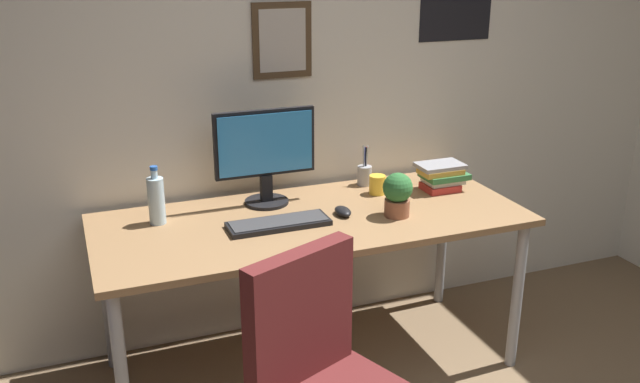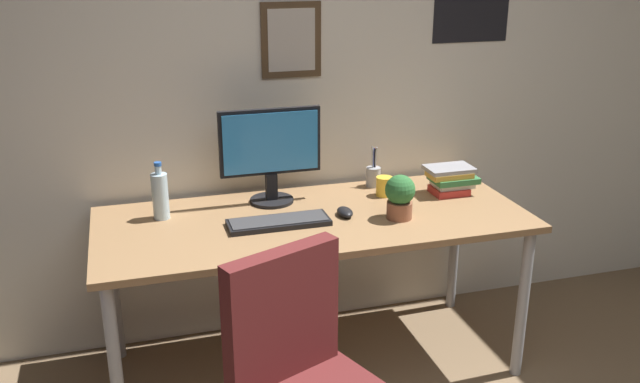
{
  "view_description": "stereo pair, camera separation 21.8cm",
  "coord_description": "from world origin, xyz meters",
  "px_view_note": "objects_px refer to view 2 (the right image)",
  "views": [
    {
      "loc": [
        -1.09,
        -0.91,
        1.85
      ],
      "look_at": [
        -0.13,
        1.58,
        0.9
      ],
      "focal_mm": 38.49,
      "sensor_mm": 36.0,
      "label": 1
    },
    {
      "loc": [
        -0.88,
        -0.98,
        1.85
      ],
      "look_at": [
        -0.13,
        1.58,
        0.9
      ],
      "focal_mm": 38.49,
      "sensor_mm": 36.0,
      "label": 2
    }
  ],
  "objects_px": {
    "monitor": "(270,152)",
    "computer_mouse": "(345,212)",
    "potted_plant": "(400,195)",
    "pen_cup": "(373,175)",
    "water_bottle": "(160,195)",
    "office_chair": "(305,383)",
    "book_stack_left": "(451,179)",
    "keyboard": "(279,222)",
    "coffee_mug_near": "(385,186)"
  },
  "relations": [
    {
      "from": "monitor",
      "to": "potted_plant",
      "type": "relative_size",
      "value": 2.36
    },
    {
      "from": "office_chair",
      "to": "keyboard",
      "type": "xyz_separation_m",
      "value": [
        0.1,
        0.8,
        0.23
      ]
    },
    {
      "from": "monitor",
      "to": "book_stack_left",
      "type": "height_order",
      "value": "monitor"
    },
    {
      "from": "pen_cup",
      "to": "book_stack_left",
      "type": "relative_size",
      "value": 0.85
    },
    {
      "from": "monitor",
      "to": "computer_mouse",
      "type": "distance_m",
      "value": 0.44
    },
    {
      "from": "computer_mouse",
      "to": "potted_plant",
      "type": "height_order",
      "value": "potted_plant"
    },
    {
      "from": "office_chair",
      "to": "book_stack_left",
      "type": "distance_m",
      "value": 1.4
    },
    {
      "from": "monitor",
      "to": "office_chair",
      "type": "bearing_deg",
      "value": -97.17
    },
    {
      "from": "monitor",
      "to": "coffee_mug_near",
      "type": "distance_m",
      "value": 0.57
    },
    {
      "from": "coffee_mug_near",
      "to": "pen_cup",
      "type": "bearing_deg",
      "value": 91.83
    },
    {
      "from": "monitor",
      "to": "computer_mouse",
      "type": "relative_size",
      "value": 4.18
    },
    {
      "from": "water_bottle",
      "to": "potted_plant",
      "type": "distance_m",
      "value": 1.02
    },
    {
      "from": "water_bottle",
      "to": "office_chair",
      "type": "bearing_deg",
      "value": -70.39
    },
    {
      "from": "pen_cup",
      "to": "monitor",
      "type": "bearing_deg",
      "value": -172.05
    },
    {
      "from": "potted_plant",
      "to": "book_stack_left",
      "type": "xyz_separation_m",
      "value": [
        0.36,
        0.23,
        -0.04
      ]
    },
    {
      "from": "water_bottle",
      "to": "coffee_mug_near",
      "type": "relative_size",
      "value": 2.19
    },
    {
      "from": "book_stack_left",
      "to": "potted_plant",
      "type": "bearing_deg",
      "value": -147.56
    },
    {
      "from": "computer_mouse",
      "to": "pen_cup",
      "type": "distance_m",
      "value": 0.43
    },
    {
      "from": "water_bottle",
      "to": "computer_mouse",
      "type": "bearing_deg",
      "value": -14.54
    },
    {
      "from": "pen_cup",
      "to": "keyboard",
      "type": "bearing_deg",
      "value": -147.46
    },
    {
      "from": "water_bottle",
      "to": "book_stack_left",
      "type": "height_order",
      "value": "water_bottle"
    },
    {
      "from": "office_chair",
      "to": "computer_mouse",
      "type": "relative_size",
      "value": 8.64
    },
    {
      "from": "office_chair",
      "to": "coffee_mug_near",
      "type": "xyz_separation_m",
      "value": [
        0.67,
        1.01,
        0.27
      ]
    },
    {
      "from": "computer_mouse",
      "to": "potted_plant",
      "type": "relative_size",
      "value": 0.56
    },
    {
      "from": "monitor",
      "to": "computer_mouse",
      "type": "xyz_separation_m",
      "value": [
        0.27,
        -0.26,
        -0.22
      ]
    },
    {
      "from": "monitor",
      "to": "keyboard",
      "type": "bearing_deg",
      "value": -96.6
    },
    {
      "from": "potted_plant",
      "to": "book_stack_left",
      "type": "height_order",
      "value": "potted_plant"
    },
    {
      "from": "keyboard",
      "to": "book_stack_left",
      "type": "relative_size",
      "value": 1.82
    },
    {
      "from": "potted_plant",
      "to": "pen_cup",
      "type": "xyz_separation_m",
      "value": [
        0.04,
        0.43,
        -0.05
      ]
    },
    {
      "from": "water_bottle",
      "to": "coffee_mug_near",
      "type": "height_order",
      "value": "water_bottle"
    },
    {
      "from": "office_chair",
      "to": "pen_cup",
      "type": "relative_size",
      "value": 4.75
    },
    {
      "from": "computer_mouse",
      "to": "coffee_mug_near",
      "type": "xyz_separation_m",
      "value": [
        0.26,
        0.2,
        0.03
      ]
    },
    {
      "from": "book_stack_left",
      "to": "keyboard",
      "type": "bearing_deg",
      "value": -169.95
    },
    {
      "from": "office_chair",
      "to": "potted_plant",
      "type": "bearing_deg",
      "value": 49.65
    },
    {
      "from": "computer_mouse",
      "to": "book_stack_left",
      "type": "relative_size",
      "value": 0.47
    },
    {
      "from": "keyboard",
      "to": "book_stack_left",
      "type": "bearing_deg",
      "value": 10.05
    },
    {
      "from": "keyboard",
      "to": "book_stack_left",
      "type": "distance_m",
      "value": 0.89
    },
    {
      "from": "water_bottle",
      "to": "pen_cup",
      "type": "xyz_separation_m",
      "value": [
        1.02,
        0.14,
        -0.05
      ]
    },
    {
      "from": "water_bottle",
      "to": "book_stack_left",
      "type": "xyz_separation_m",
      "value": [
        1.34,
        -0.06,
        -0.04
      ]
    },
    {
      "from": "keyboard",
      "to": "coffee_mug_near",
      "type": "height_order",
      "value": "coffee_mug_near"
    },
    {
      "from": "water_bottle",
      "to": "pen_cup",
      "type": "distance_m",
      "value": 1.03
    },
    {
      "from": "keyboard",
      "to": "potted_plant",
      "type": "distance_m",
      "value": 0.53
    },
    {
      "from": "office_chair",
      "to": "coffee_mug_near",
      "type": "bearing_deg",
      "value": 56.76
    },
    {
      "from": "keyboard",
      "to": "pen_cup",
      "type": "xyz_separation_m",
      "value": [
        0.56,
        0.36,
        0.04
      ]
    },
    {
      "from": "computer_mouse",
      "to": "pen_cup",
      "type": "bearing_deg",
      "value": 52.65
    },
    {
      "from": "office_chair",
      "to": "monitor",
      "type": "bearing_deg",
      "value": 82.83
    },
    {
      "from": "office_chair",
      "to": "keyboard",
      "type": "bearing_deg",
      "value": 82.63
    },
    {
      "from": "water_bottle",
      "to": "potted_plant",
      "type": "relative_size",
      "value": 1.29
    },
    {
      "from": "potted_plant",
      "to": "coffee_mug_near",
      "type": "bearing_deg",
      "value": 80.91
    },
    {
      "from": "water_bottle",
      "to": "potted_plant",
      "type": "height_order",
      "value": "water_bottle"
    }
  ]
}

